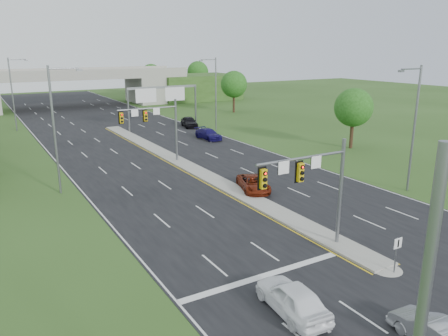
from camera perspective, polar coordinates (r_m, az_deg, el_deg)
name	(u,v)px	position (r m, az deg, el deg)	size (l,w,h in m)	color
ground	(336,244)	(29.80, 14.48, -9.59)	(240.00, 240.00, 0.00)	#2C491A
road	(146,145)	(58.56, -10.21, 2.98)	(24.00, 160.00, 0.02)	black
median	(185,164)	(47.74, -5.16, 0.47)	(2.00, 54.00, 0.16)	gray
median_nose	(387,268)	(27.40, 20.48, -12.19)	(2.00, 2.00, 0.16)	gray
lane_markings	(159,155)	(52.80, -8.50, 1.73)	(23.72, 160.00, 0.01)	gold
signal_mast_near	(315,180)	(26.60, 11.79, -1.57)	(6.62, 0.60, 7.00)	slate
signal_mast_far	(157,122)	(47.63, -8.76, 6.01)	(6.62, 0.60, 7.00)	slate
keep_right_sign	(397,249)	(26.51, 21.65, -9.86)	(0.60, 0.13, 2.20)	slate
sign_gantry	(162,96)	(69.28, -8.09, 9.35)	(11.58, 0.44, 6.67)	slate
overpass	(71,90)	(101.10, -19.41, 9.54)	(80.00, 14.00, 8.10)	gray
lightpole_l_mid	(56,124)	(39.80, -21.07, 5.35)	(2.85, 0.25, 11.00)	slate
lightpole_l_far	(13,91)	(74.33, -25.80, 9.07)	(2.85, 0.25, 11.00)	slate
lightpole_r_near	(413,123)	(41.04, 23.49, 5.38)	(2.85, 0.25, 11.00)	slate
lightpole_r_far	(215,90)	(67.64, -1.23, 10.09)	(2.85, 0.25, 11.00)	slate
tree_r_near	(354,108)	(57.30, 16.57, 7.57)	(4.80, 4.80, 7.60)	#382316
tree_r_mid	(234,84)	(87.00, 1.30, 10.87)	(5.20, 5.20, 8.12)	#382316
tree_back_c	(151,75)	(121.11, -9.48, 11.94)	(5.60, 5.60, 8.32)	#382316
tree_back_d	(198,72)	(126.80, -3.45, 12.41)	(6.00, 6.00, 8.85)	#382316
car_white	(292,298)	(22.01, 8.91, -16.40)	(1.86, 4.62, 1.57)	white
car_silver	(434,332)	(21.71, 25.76, -18.78)	(1.41, 4.03, 1.33)	#94959B
car_far_a	(253,183)	(38.99, 3.87, -2.03)	(2.24, 4.85, 1.35)	#621A09
car_far_b	(208,134)	(61.23, -2.05, 4.46)	(2.03, 4.99, 1.45)	#120C4C
car_far_c	(189,122)	(71.10, -4.56, 6.04)	(1.97, 4.88, 1.66)	black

